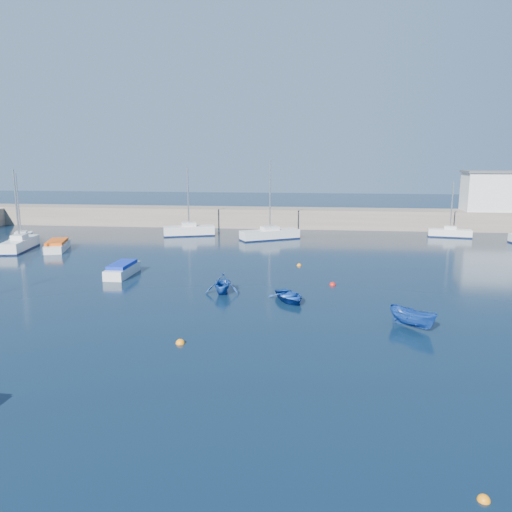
# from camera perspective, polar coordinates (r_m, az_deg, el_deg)

# --- Properties ---
(ground) EXTENTS (220.00, 220.00, 0.00)m
(ground) POSITION_cam_1_polar(r_m,az_deg,el_deg) (25.76, -4.98, -11.22)
(ground) COLOR black
(ground) RESTS_ON ground
(back_wall) EXTENTS (96.00, 4.50, 2.60)m
(back_wall) POSITION_cam_1_polar(r_m,az_deg,el_deg) (69.98, 2.35, 4.40)
(back_wall) COLOR gray
(back_wall) RESTS_ON ground
(harbor_office) EXTENTS (10.00, 4.00, 5.00)m
(harbor_office) POSITION_cam_1_polar(r_m,az_deg,el_deg) (73.89, 26.43, 6.56)
(harbor_office) COLOR silver
(harbor_office) RESTS_ON back_wall
(sailboat_3) EXTENTS (2.80, 6.53, 8.45)m
(sailboat_3) POSITION_cam_1_polar(r_m,az_deg,el_deg) (58.47, -25.36, 1.26)
(sailboat_3) COLOR silver
(sailboat_3) RESTS_ON ground
(sailboat_4) EXTENTS (3.93, 6.24, 7.97)m
(sailboat_4) POSITION_cam_1_polar(r_m,az_deg,el_deg) (62.58, -25.21, 1.78)
(sailboat_4) COLOR silver
(sailboat_4) RESTS_ON ground
(sailboat_5) EXTENTS (6.48, 3.64, 8.38)m
(sailboat_5) POSITION_cam_1_polar(r_m,az_deg,el_deg) (62.92, -7.67, 2.93)
(sailboat_5) COLOR silver
(sailboat_5) RESTS_ON ground
(sailboat_6) EXTENTS (7.17, 5.19, 9.29)m
(sailboat_6) POSITION_cam_1_polar(r_m,az_deg,el_deg) (59.64, 1.59, 2.51)
(sailboat_6) COLOR silver
(sailboat_6) RESTS_ON ground
(sailboat_7) EXTENTS (5.20, 2.16, 6.77)m
(sailboat_7) POSITION_cam_1_polar(r_m,az_deg,el_deg) (65.78, 21.26, 2.50)
(sailboat_7) COLOR silver
(sailboat_7) RESTS_ON ground
(motorboat_1) EXTENTS (1.60, 4.45, 1.09)m
(motorboat_1) POSITION_cam_1_polar(r_m,az_deg,el_deg) (43.21, -15.04, -1.50)
(motorboat_1) COLOR silver
(motorboat_1) RESTS_ON ground
(motorboat_2) EXTENTS (3.21, 5.48, 1.07)m
(motorboat_2) POSITION_cam_1_polar(r_m,az_deg,el_deg) (56.87, -21.78, 1.12)
(motorboat_2) COLOR silver
(motorboat_2) RESTS_ON ground
(dinghy_center) EXTENTS (3.51, 3.91, 0.67)m
(dinghy_center) POSITION_cam_1_polar(r_m,az_deg,el_deg) (34.60, 3.84, -4.63)
(dinghy_center) COLOR #153E95
(dinghy_center) RESTS_ON ground
(dinghy_left) EXTENTS (2.57, 2.94, 1.50)m
(dinghy_left) POSITION_cam_1_polar(r_m,az_deg,el_deg) (36.44, -3.84, -3.12)
(dinghy_left) COLOR #153E95
(dinghy_left) RESTS_ON ground
(dinghy_right) EXTENTS (3.02, 2.98, 1.19)m
(dinghy_right) POSITION_cam_1_polar(r_m,az_deg,el_deg) (30.66, 17.49, -6.78)
(dinghy_right) COLOR #153E95
(dinghy_right) RESTS_ON ground
(buoy_0) EXTENTS (0.50, 0.50, 0.50)m
(buoy_0) POSITION_cam_1_polar(r_m,az_deg,el_deg) (27.44, -8.64, -9.86)
(buoy_0) COLOR orange
(buoy_0) RESTS_ON ground
(buoy_1) EXTENTS (0.50, 0.50, 0.50)m
(buoy_1) POSITION_cam_1_polar(r_m,az_deg,el_deg) (39.20, 8.74, -3.32)
(buoy_1) COLOR red
(buoy_1) RESTS_ON ground
(buoy_3) EXTENTS (0.42, 0.42, 0.42)m
(buoy_3) POSITION_cam_1_polar(r_m,az_deg,el_deg) (45.64, 4.95, -1.12)
(buoy_3) COLOR orange
(buoy_3) RESTS_ON ground
(buoy_5) EXTENTS (0.38, 0.38, 0.38)m
(buoy_5) POSITION_cam_1_polar(r_m,az_deg,el_deg) (17.56, 24.57, -24.07)
(buoy_5) COLOR orange
(buoy_5) RESTS_ON ground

